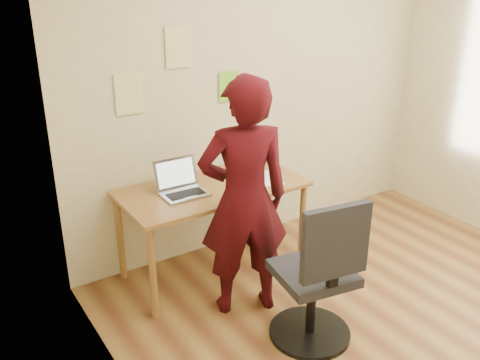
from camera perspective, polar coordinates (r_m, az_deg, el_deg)
room at (r=3.29m, az=20.02°, el=3.72°), size 3.58×3.58×2.78m
desk at (r=4.08m, az=-2.96°, el=-1.82°), size 1.40×0.70×0.74m
laptop at (r=3.94m, az=-6.27°, el=-0.68°), size 0.33×0.30×0.24m
paper_sheet at (r=4.19m, az=2.67°, el=0.18°), size 0.29×0.36×0.00m
phone at (r=3.95m, az=0.51°, el=-1.16°), size 0.12×0.14×0.01m
wall_note_left at (r=3.95m, az=-11.75°, el=8.99°), size 0.21×0.00×0.30m
wall_note_mid at (r=4.05m, az=-6.58°, el=13.89°), size 0.21×0.00×0.30m
wall_note_right at (r=4.32m, az=-1.22°, el=9.95°), size 0.18×0.00×0.24m
office_chair at (r=3.46m, az=8.36°, el=-10.82°), size 0.54×0.55×1.04m
person at (r=3.57m, az=0.43°, el=-2.07°), size 0.72×0.59×1.70m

